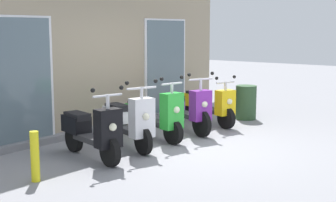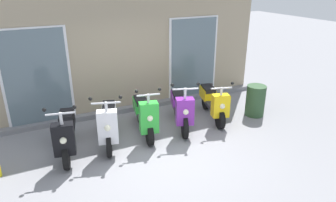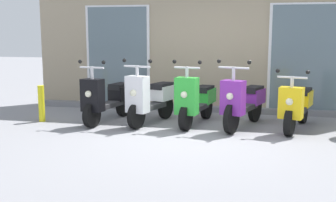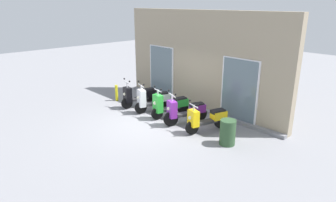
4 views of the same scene
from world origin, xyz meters
The scene contains 8 objects.
ground_plane centered at (0.00, 0.00, 0.00)m, with size 40.00×40.00×0.00m, color gray.
storefront_facade centered at (0.00, 2.54, 1.85)m, with size 7.80×0.50×3.83m.
scooter_black centered at (-1.72, 0.87, 0.46)m, with size 0.69×1.58×1.22m.
scooter_white centered at (-0.86, 0.86, 0.50)m, with size 0.79×1.47×1.25m.
scooter_green centered at (-0.02, 0.98, 0.46)m, with size 0.66×1.58×1.24m.
scooter_purple centered at (0.85, 0.92, 0.48)m, with size 0.85×1.61×1.25m.
scooter_yellow centered at (1.78, 0.98, 0.44)m, with size 0.76×1.56×1.11m.
trash_bin centered at (2.85, 0.67, 0.39)m, with size 0.47×0.47×0.78m, color #2D4C2D.
Camera 2 is at (-2.29, -4.82, 3.30)m, focal length 33.06 mm.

